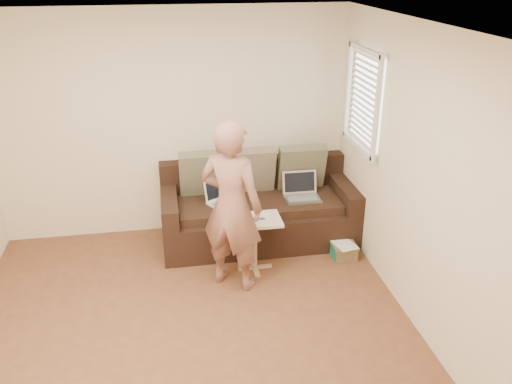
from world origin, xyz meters
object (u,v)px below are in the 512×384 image
Objects in this scene: striped_box at (344,251)px; laptop_silver at (303,199)px; laptop_white at (225,203)px; sofa at (259,206)px; side_table at (255,244)px; drinking_glass at (238,212)px; person at (231,206)px.

laptop_silver is at bearing 126.68° from striped_box.
laptop_silver is 1.11× the size of laptop_white.
laptop_white reaches higher than striped_box.
laptop_silver is (0.49, -0.09, 0.10)m from sofa.
side_table is 4.93× the size of drinking_glass.
sofa is 0.51m from laptop_silver.
drinking_glass is (0.07, -0.51, 0.13)m from laptop_white.
person is (-0.03, -0.81, 0.35)m from laptop_white.
sofa reaches higher than side_table.
sofa is 18.33× the size of drinking_glass.
side_table is (-0.15, -0.62, -0.13)m from sofa.
striped_box is at bearing -134.42° from person.
laptop_silver reaches higher than laptop_white.
striped_box is at bearing -34.01° from sofa.
laptop_white is 0.54m from drinking_glass.
drinking_glass is at bearing -112.51° from laptop_white.
laptop_silver reaches higher than striped_box.
sofa is 0.69m from drinking_glass.
laptop_white is 0.21× the size of person.
person is at bearing -108.94° from drinking_glass.
person is 14.46× the size of drinking_glass.
laptop_white reaches higher than side_table.
laptop_silver is 1.24m from person.
side_table is at bearing -20.11° from drinking_glass.
drinking_glass is at bearing 159.89° from side_table.
person reaches higher than sofa.
sofa is 5.50× the size of laptop_silver.
side_table is 2.21× the size of striped_box.
sofa is at bearing 170.35° from laptop_silver.
drinking_glass is (0.10, 0.29, -0.22)m from person.
laptop_silver is 0.74m from striped_box.
drinking_glass is at bearing -119.75° from sofa.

